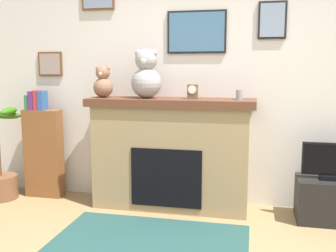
{
  "coord_description": "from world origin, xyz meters",
  "views": [
    {
      "loc": [
        0.44,
        -2.15,
        1.45
      ],
      "look_at": [
        -0.41,
        1.71,
        0.86
      ],
      "focal_mm": 41.42,
      "sensor_mm": 36.0,
      "label": 1
    }
  ],
  "objects": [
    {
      "name": "teddy_bear_grey",
      "position": [
        -1.11,
        1.69,
        1.3
      ],
      "size": [
        0.21,
        0.21,
        0.33
      ],
      "color": "#8D6149",
      "rests_on": "fireplace"
    },
    {
      "name": "area_rug",
      "position": [
        -0.38,
        0.8,
        0.0
      ],
      "size": [
        1.65,
        1.1,
        0.01
      ],
      "primitive_type": "cube",
      "color": "#224541",
      "rests_on": "ground_plane"
    },
    {
      "name": "mantel_clock",
      "position": [
        -0.15,
        1.69,
        1.22
      ],
      "size": [
        0.1,
        0.08,
        0.15
      ],
      "color": "brown",
      "rests_on": "fireplace"
    },
    {
      "name": "candle_jar",
      "position": [
        0.31,
        1.69,
        1.2
      ],
      "size": [
        0.07,
        0.07,
        0.1
      ],
      "primitive_type": "cylinder",
      "color": "gray",
      "rests_on": "fireplace"
    },
    {
      "name": "tv_stand",
      "position": [
        1.18,
        1.64,
        0.21
      ],
      "size": [
        0.61,
        0.4,
        0.41
      ],
      "primitive_type": "cube",
      "color": "black",
      "rests_on": "ground_plane"
    },
    {
      "name": "television",
      "position": [
        1.18,
        1.64,
        0.58
      ],
      "size": [
        0.54,
        0.14,
        0.35
      ],
      "color": "black",
      "rests_on": "tv_stand"
    },
    {
      "name": "bookshelf",
      "position": [
        -1.87,
        1.74,
        0.54
      ],
      "size": [
        0.42,
        0.16,
        1.21
      ],
      "color": "brown",
      "rests_on": "ground_plane"
    },
    {
      "name": "teddy_bear_cream",
      "position": [
        -0.63,
        1.69,
        1.37
      ],
      "size": [
        0.31,
        0.31,
        0.5
      ],
      "color": "#9A9695",
      "rests_on": "fireplace"
    },
    {
      "name": "back_wall",
      "position": [
        -0.0,
        2.0,
        1.3
      ],
      "size": [
        5.2,
        0.15,
        2.6
      ],
      "color": "silver",
      "rests_on": "ground_plane"
    },
    {
      "name": "fireplace",
      "position": [
        -0.38,
        1.71,
        0.58
      ],
      "size": [
        1.71,
        0.52,
        1.15
      ],
      "color": "#9A7E56",
      "rests_on": "ground_plane"
    },
    {
      "name": "potted_plant",
      "position": [
        -2.3,
        1.54,
        0.34
      ],
      "size": [
        0.46,
        0.48,
        1.03
      ],
      "color": "brown",
      "rests_on": "ground_plane"
    }
  ]
}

